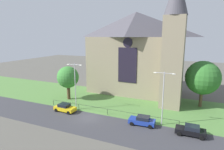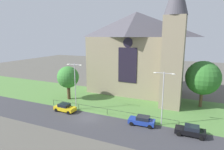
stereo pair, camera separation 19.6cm
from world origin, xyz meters
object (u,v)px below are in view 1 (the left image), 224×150
(parked_car_yellow, at_px, (65,108))
(parked_car_black, at_px, (191,130))
(tree_left_near, at_px, (68,77))
(streetlamp_near, at_px, (75,81))
(church_building, at_px, (138,52))
(parked_car_blue, at_px, (142,121))
(tree_right_far, at_px, (203,78))
(streetlamp_far, at_px, (163,92))

(parked_car_yellow, bearing_deg, parked_car_black, 2.36)
(tree_left_near, height_order, streetlamp_near, streetlamp_near)
(tree_left_near, distance_m, parked_car_black, 27.26)
(parked_car_black, bearing_deg, streetlamp_near, -5.46)
(church_building, xyz_separation_m, parked_car_yellow, (-8.92, -18.10, -9.53))
(parked_car_black, bearing_deg, parked_car_yellow, -0.65)
(church_building, height_order, parked_car_blue, church_building)
(tree_left_near, bearing_deg, tree_right_far, 14.10)
(streetlamp_near, xyz_separation_m, parked_car_blue, (13.71, -1.33, -4.98))
(parked_car_blue, bearing_deg, tree_left_near, -20.09)
(parked_car_yellow, bearing_deg, church_building, 66.01)
(tree_right_far, relative_size, parked_car_black, 2.24)
(tree_right_far, height_order, parked_car_black, tree_right_far)
(church_building, bearing_deg, streetlamp_far, -61.03)
(streetlamp_far, distance_m, parked_car_yellow, 18.67)
(church_building, distance_m, parked_car_yellow, 22.31)
(tree_right_far, relative_size, streetlamp_far, 1.07)
(streetlamp_near, height_order, parked_car_yellow, streetlamp_near)
(tree_left_near, relative_size, parked_car_black, 1.80)
(parked_car_yellow, bearing_deg, parked_car_blue, 3.92)
(tree_right_far, relative_size, parked_car_blue, 2.21)
(tree_right_far, distance_m, streetlamp_near, 25.28)
(parked_car_yellow, distance_m, parked_car_blue, 15.07)
(tree_left_near, distance_m, streetlamp_far, 22.20)
(church_building, xyz_separation_m, streetlamp_far, (9.04, -16.33, -4.72))
(church_building, bearing_deg, parked_car_blue, -70.81)
(church_building, height_order, parked_car_black, church_building)
(church_building, height_order, streetlamp_far, church_building)
(streetlamp_near, relative_size, streetlamp_far, 1.04)
(streetlamp_near, bearing_deg, parked_car_black, -4.67)
(tree_right_far, relative_size, parked_car_yellow, 2.21)
(church_building, distance_m, streetlamp_far, 19.25)
(tree_right_far, bearing_deg, parked_car_black, -96.21)
(parked_car_blue, bearing_deg, tree_right_far, -126.92)
(streetlamp_near, height_order, parked_car_black, streetlamp_near)
(parked_car_yellow, bearing_deg, tree_left_near, 122.73)
(tree_left_near, height_order, parked_car_yellow, tree_left_near)
(church_building, relative_size, parked_car_yellow, 6.09)
(church_building, distance_m, tree_left_near, 18.02)
(parked_car_blue, bearing_deg, church_building, -73.41)
(tree_right_far, xyz_separation_m, tree_left_near, (-27.59, -6.93, -0.94))
(church_building, xyz_separation_m, parked_car_blue, (6.14, -17.66, -9.53))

